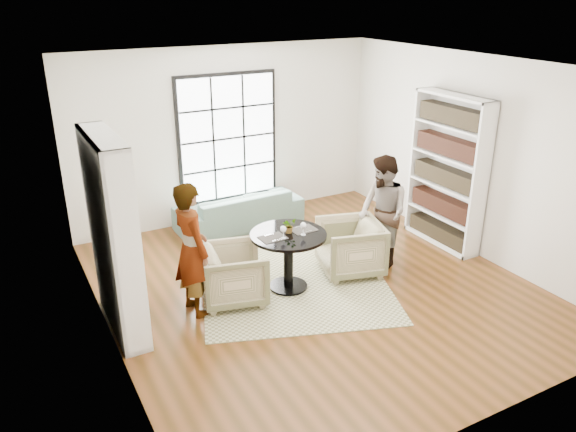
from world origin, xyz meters
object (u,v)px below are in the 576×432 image
pedestal_table (288,249)px  wine_glass_right (303,226)px  person_left (192,249)px  person_right (383,212)px  armchair_left (234,274)px  flower_centerpiece (289,225)px  sofa (239,209)px  wine_glass_left (283,230)px  armchair_right (350,247)px

pedestal_table → wine_glass_right: size_ratio=5.71×
pedestal_table → person_left: (-1.33, 0.06, 0.28)m
person_right → pedestal_table: bearing=-84.5°
armchair_left → person_right: size_ratio=0.50×
person_right → flower_centerpiece: 1.53m
pedestal_table → wine_glass_right: bearing=-40.0°
sofa → armchair_left: armchair_left is taller
person_left → wine_glass_right: bearing=-104.8°
wine_glass_left → armchair_left: bearing=165.9°
armchair_left → person_left: person_left is taller
sofa → wine_glass_left: (-0.41, -2.41, 0.63)m
pedestal_table → flower_centerpiece: 0.33m
wine_glass_right → flower_centerpiece: (-0.13, 0.16, -0.03)m
armchair_left → sofa: bearing=-11.4°
pedestal_table → armchair_left: pedestal_table is taller
sofa → armchair_left: (-1.06, -2.24, 0.07)m
armchair_left → armchair_right: 1.79m
flower_centerpiece → armchair_left: bearing=178.4°
wine_glass_left → wine_glass_right: wine_glass_right is taller
armchair_left → person_left: 0.74m
sofa → wine_glass_right: wine_glass_right is taller
pedestal_table → flower_centerpiece: (0.03, 0.03, 0.33)m
person_left → wine_glass_right: size_ratio=9.64×
armchair_right → wine_glass_left: wine_glass_left is taller
person_left → wine_glass_right: (1.49, -0.19, 0.08)m
armchair_right → wine_glass_right: 1.03m
flower_centerpiece → person_left: bearing=179.0°
wine_glass_left → wine_glass_right: size_ratio=0.99×
wine_glass_right → flower_centerpiece: bearing=127.9°
pedestal_table → armchair_right: pedestal_table is taller
armchair_right → sofa: bearing=-146.9°
armchair_right → person_left: bearing=-76.0°
pedestal_table → wine_glass_right: (0.15, -0.13, 0.36)m
pedestal_table → armchair_left: 0.81m
person_right → wine_glass_left: (-1.69, -0.09, 0.12)m
person_right → wine_glass_right: size_ratio=9.24×
sofa → wine_glass_right: bearing=84.7°
armchair_right → person_right: bearing=105.7°
armchair_left → wine_glass_right: 1.11m
wine_glass_left → flower_centerpiece: bearing=41.2°
wine_glass_right → armchair_right: bearing=7.8°
pedestal_table → flower_centerpiece: bearing=49.6°
armchair_left → flower_centerpiece: 0.97m
person_right → sofa: bearing=-145.2°
person_left → flower_centerpiece: person_left is taller
armchair_right → wine_glass_left: bearing=-69.6°
sofa → wine_glass_right: (-0.13, -2.43, 0.64)m
wine_glass_right → person_right: bearing=4.8°
sofa → armchair_right: size_ratio=2.50×
sofa → pedestal_table: bearing=80.7°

